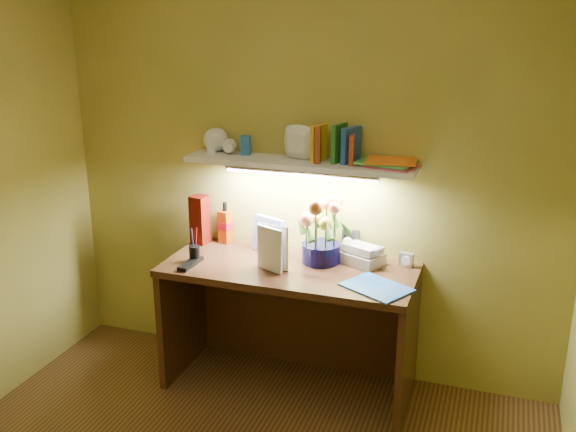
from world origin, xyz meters
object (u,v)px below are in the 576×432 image
(desk_clock, at_px, (406,260))
(whisky_bottle, at_px, (225,222))
(desk, at_px, (289,328))
(telephone, at_px, (362,253))
(flower_bouquet, at_px, (321,230))

(desk_clock, relative_size, whisky_bottle, 0.31)
(desk, xyz_separation_m, whisky_bottle, (-0.50, 0.26, 0.50))
(telephone, bearing_deg, flower_bouquet, -143.86)
(whisky_bottle, bearing_deg, flower_bouquet, -11.06)
(desk_clock, bearing_deg, flower_bouquet, -158.69)
(flower_bouquet, xyz_separation_m, telephone, (0.23, 0.05, -0.12))
(desk_clock, xyz_separation_m, whisky_bottle, (-1.11, 0.03, 0.09))
(flower_bouquet, bearing_deg, desk, -138.52)
(desk, relative_size, desk_clock, 17.94)
(telephone, xyz_separation_m, whisky_bottle, (-0.87, 0.07, 0.06))
(telephone, relative_size, desk_clock, 2.80)
(desk, bearing_deg, telephone, 25.88)
(flower_bouquet, relative_size, desk_clock, 4.87)
(desk, relative_size, whisky_bottle, 5.48)
(desk_clock, bearing_deg, whisky_bottle, -171.63)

